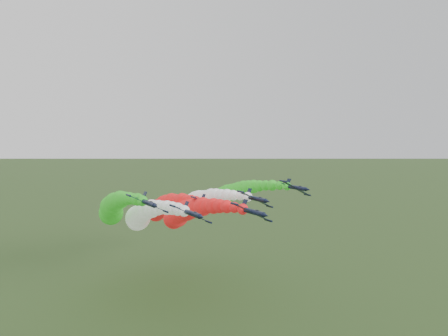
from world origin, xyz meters
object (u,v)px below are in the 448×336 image
Objects in this scene: jet_lead at (184,213)px; jet_trail at (162,207)px; jet_outer_right at (226,196)px; jet_inner_left at (142,215)px; jet_inner_right at (193,204)px; jet_outer_left at (113,207)px.

jet_trail is at bearing 81.62° from jet_lead.
jet_outer_right is at bearing -25.35° from jet_trail.
jet_lead is 1.00× the size of jet_inner_left.
jet_outer_left is (-25.24, 3.71, 0.35)m from jet_inner_right.
jet_outer_left reaches higher than jet_lead.
jet_trail is (13.59, 17.98, -1.21)m from jet_inner_left.
jet_inner_right is 1.00× the size of jet_trail.
jet_inner_right reaches higher than jet_inner_left.
jet_trail is at bearing 52.91° from jet_inner_left.
jet_outer_right is 22.78m from jet_trail.
jet_lead is at bearing -44.54° from jet_inner_left.
jet_inner_right is 16.77m from jet_outer_right.
jet_outer_right is (40.97, 2.03, 0.57)m from jet_outer_left.
jet_outer_right reaches higher than jet_lead.
jet_inner_right reaches higher than jet_lead.
jet_lead is 0.99× the size of jet_outer_right.
jet_lead is at bearing -125.60° from jet_inner_right.
jet_lead is 1.00× the size of jet_trail.
jet_outer_left is 1.00× the size of jet_outer_right.
jet_inner_right reaches higher than jet_trail.
jet_outer_left is at bearing -150.60° from jet_trail.
jet_inner_left is at bearing -127.09° from jet_trail.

